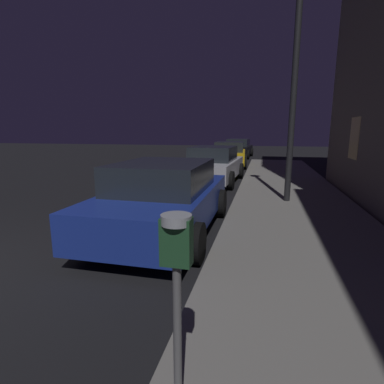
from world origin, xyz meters
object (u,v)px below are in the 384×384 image
object	(u,v)px
street_lamp	(297,48)
car_blue	(164,198)
parking_meter	(177,267)
car_silver	(213,165)
car_yellow_cab	(229,154)
car_black	(238,148)

from	to	relation	value
street_lamp	car_blue	bearing A→B (deg)	-132.69
parking_meter	street_lamp	world-z (taller)	street_lamp
street_lamp	car_silver	bearing A→B (deg)	128.01
car_yellow_cab	street_lamp	bearing A→B (deg)	-73.86
parking_meter	car_blue	xyz separation A→B (m)	(-1.42, 3.91, -0.48)
car_blue	car_yellow_cab	size ratio (longest dim) A/B	1.02
car_yellow_cab	car_black	size ratio (longest dim) A/B	0.90
car_blue	street_lamp	world-z (taller)	street_lamp
car_blue	car_silver	bearing A→B (deg)	90.01
car_silver	car_blue	bearing A→B (deg)	-89.99
car_blue	car_silver	world-z (taller)	same
car_black	street_lamp	xyz separation A→B (m)	(2.59, -15.17, 3.35)
parking_meter	car_black	world-z (taller)	parking_meter
car_blue	car_black	bearing A→B (deg)	90.01
parking_meter	car_black	xyz separation A→B (m)	(-1.42, 21.89, -0.49)
car_black	car_yellow_cab	bearing A→B (deg)	-89.95
car_blue	car_black	size ratio (longest dim) A/B	0.92
car_silver	car_black	bearing A→B (deg)	90.01
parking_meter	street_lamp	size ratio (longest dim) A/B	0.23
car_yellow_cab	parking_meter	bearing A→B (deg)	-84.84
parking_meter	car_silver	distance (m)	10.14
car_silver	street_lamp	world-z (taller)	street_lamp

